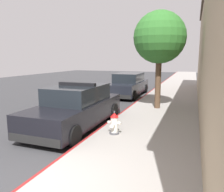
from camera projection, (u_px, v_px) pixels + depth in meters
ground_plane at (79, 98)px, 15.19m from camera, size 34.47×60.00×0.20m
sidewalk_pavement at (169, 101)px, 13.10m from camera, size 3.24×60.00×0.14m
curb_painted_edge at (141, 99)px, 13.67m from camera, size 0.08×60.00×0.14m
police_cruiser at (77, 107)px, 8.31m from camera, size 1.94×4.84×1.68m
parked_car_silver_ahead at (128, 85)px, 15.38m from camera, size 1.94×4.84×1.56m
fire_hydrant at (114, 123)px, 7.14m from camera, size 0.44×0.40×0.76m
street_tree at (160, 38)px, 10.41m from camera, size 2.47×2.47×4.64m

